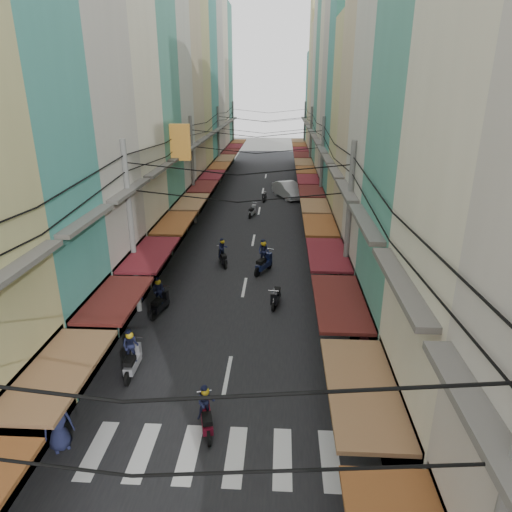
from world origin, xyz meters
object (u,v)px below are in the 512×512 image
at_px(bicycle, 436,399).
at_px(market_umbrella, 394,339).
at_px(white_car, 288,198).
at_px(traffic_sign, 368,299).

xyz_separation_m(bicycle, market_umbrella, (-1.70, 0.13, 2.31)).
bearing_deg(bicycle, white_car, -6.27).
height_order(white_car, bicycle, white_car).
distance_m(white_car, traffic_sign, 27.38).
bearing_deg(market_umbrella, white_car, 96.13).
relative_size(bicycle, traffic_sign, 0.53).
relative_size(bicycle, market_umbrella, 0.65).
relative_size(market_umbrella, traffic_sign, 0.81).
relative_size(white_car, traffic_sign, 1.68).
distance_m(white_car, market_umbrella, 30.24).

